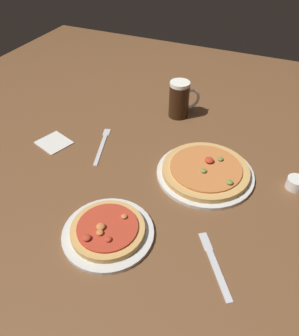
{
  "coord_description": "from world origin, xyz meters",
  "views": [
    {
      "loc": [
        0.34,
        -0.77,
        0.75
      ],
      "look_at": [
        0.0,
        0.0,
        0.02
      ],
      "focal_mm": 34.99,
      "sensor_mm": 36.0,
      "label": 1
    }
  ],
  "objects_px": {
    "pizza_plate_near": "(108,231)",
    "beer_mug_dark": "(180,99)",
    "knife_right": "(215,264)",
    "pizza_plate_far": "(205,171)",
    "fork_left": "(102,145)",
    "ramekin_sauce": "(296,183)",
    "napkin_folded": "(54,142)"
  },
  "relations": [
    {
      "from": "pizza_plate_near",
      "to": "beer_mug_dark",
      "type": "distance_m",
      "value": 0.69
    },
    {
      "from": "napkin_folded",
      "to": "knife_right",
      "type": "height_order",
      "value": "napkin_folded"
    },
    {
      "from": "fork_left",
      "to": "napkin_folded",
      "type": "bearing_deg",
      "value": -160.91
    },
    {
      "from": "pizza_plate_far",
      "to": "knife_right",
      "type": "distance_m",
      "value": 0.35
    },
    {
      "from": "knife_right",
      "to": "napkin_folded",
      "type": "bearing_deg",
      "value": 159.01
    },
    {
      "from": "pizza_plate_far",
      "to": "fork_left",
      "type": "relative_size",
      "value": 1.46
    },
    {
      "from": "beer_mug_dark",
      "to": "knife_right",
      "type": "height_order",
      "value": "beer_mug_dark"
    },
    {
      "from": "beer_mug_dark",
      "to": "ramekin_sauce",
      "type": "bearing_deg",
      "value": -28.34
    },
    {
      "from": "ramekin_sauce",
      "to": "napkin_folded",
      "type": "bearing_deg",
      "value": -172.4
    },
    {
      "from": "pizza_plate_near",
      "to": "knife_right",
      "type": "distance_m",
      "value": 0.3
    },
    {
      "from": "beer_mug_dark",
      "to": "fork_left",
      "type": "distance_m",
      "value": 0.38
    },
    {
      "from": "pizza_plate_near",
      "to": "napkin_folded",
      "type": "xyz_separation_m",
      "value": [
        -0.4,
        0.3,
        -0.01
      ]
    },
    {
      "from": "pizza_plate_far",
      "to": "fork_left",
      "type": "distance_m",
      "value": 0.41
    },
    {
      "from": "pizza_plate_far",
      "to": "pizza_plate_near",
      "type": "bearing_deg",
      "value": -116.8
    },
    {
      "from": "beer_mug_dark",
      "to": "knife_right",
      "type": "bearing_deg",
      "value": -62.88
    },
    {
      "from": "fork_left",
      "to": "knife_right",
      "type": "height_order",
      "value": "same"
    },
    {
      "from": "ramekin_sauce",
      "to": "knife_right",
      "type": "relative_size",
      "value": 0.32
    },
    {
      "from": "napkin_folded",
      "to": "beer_mug_dark",
      "type": "bearing_deg",
      "value": 46.0
    },
    {
      "from": "ramekin_sauce",
      "to": "pizza_plate_far",
      "type": "bearing_deg",
      "value": -168.46
    },
    {
      "from": "pizza_plate_near",
      "to": "ramekin_sauce",
      "type": "distance_m",
      "value": 0.62
    },
    {
      "from": "ramekin_sauce",
      "to": "fork_left",
      "type": "relative_size",
      "value": 0.26
    },
    {
      "from": "ramekin_sauce",
      "to": "napkin_folded",
      "type": "xyz_separation_m",
      "value": [
        -0.87,
        -0.12,
        -0.01
      ]
    },
    {
      "from": "beer_mug_dark",
      "to": "ramekin_sauce",
      "type": "relative_size",
      "value": 2.63
    },
    {
      "from": "beer_mug_dark",
      "to": "ramekin_sauce",
      "type": "distance_m",
      "value": 0.57
    },
    {
      "from": "fork_left",
      "to": "knife_right",
      "type": "xyz_separation_m",
      "value": [
        0.53,
        -0.33,
        0.0
      ]
    },
    {
      "from": "napkin_folded",
      "to": "fork_left",
      "type": "bearing_deg",
      "value": 19.09
    },
    {
      "from": "pizza_plate_far",
      "to": "beer_mug_dark",
      "type": "xyz_separation_m",
      "value": [
        -0.21,
        0.33,
        0.06
      ]
    },
    {
      "from": "pizza_plate_far",
      "to": "ramekin_sauce",
      "type": "height_order",
      "value": "pizza_plate_far"
    },
    {
      "from": "napkin_folded",
      "to": "knife_right",
      "type": "bearing_deg",
      "value": -20.99
    },
    {
      "from": "beer_mug_dark",
      "to": "ramekin_sauce",
      "type": "height_order",
      "value": "beer_mug_dark"
    },
    {
      "from": "napkin_folded",
      "to": "fork_left",
      "type": "xyz_separation_m",
      "value": [
        0.18,
        0.06,
        -0.0
      ]
    },
    {
      "from": "pizza_plate_far",
      "to": "napkin_folded",
      "type": "bearing_deg",
      "value": -174.35
    }
  ]
}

